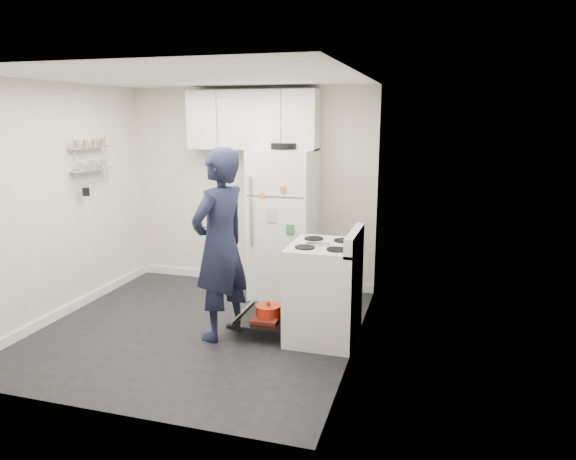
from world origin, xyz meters
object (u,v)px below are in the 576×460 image
(electric_range, at_px, (323,292))
(refrigerator, at_px, (284,223))
(person, at_px, (220,245))
(open_oven_door, at_px, (267,314))

(electric_range, bearing_deg, refrigerator, 123.35)
(electric_range, distance_m, refrigerator, 1.38)
(refrigerator, height_order, person, person)
(electric_range, relative_size, person, 0.59)
(electric_range, relative_size, open_oven_door, 1.57)
(open_oven_door, height_order, refrigerator, refrigerator)
(open_oven_door, bearing_deg, electric_range, 2.12)
(electric_range, distance_m, open_oven_door, 0.64)
(refrigerator, bearing_deg, electric_range, -56.65)
(refrigerator, bearing_deg, open_oven_door, -82.25)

